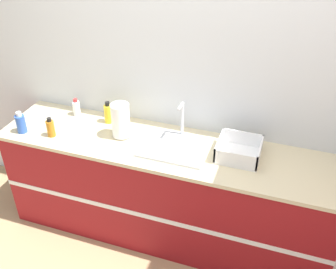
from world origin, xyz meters
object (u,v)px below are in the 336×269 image
at_px(bottle_white_spray, 76,108).
at_px(paper_towel_roll, 121,121).
at_px(bottle_yellow, 108,113).
at_px(dish_rack, 239,151).
at_px(bottle_amber, 51,128).
at_px(bottle_blue, 21,123).
at_px(sink, 175,145).

bearing_deg(bottle_white_spray, paper_towel_roll, -19.80).
bearing_deg(bottle_yellow, dish_rack, -6.54).
bearing_deg(paper_towel_roll, bottle_amber, -161.63).
height_order(dish_rack, bottle_white_spray, bottle_white_spray).
height_order(paper_towel_roll, bottle_blue, paper_towel_roll).
height_order(paper_towel_roll, bottle_white_spray, paper_towel_roll).
bearing_deg(bottle_white_spray, dish_rack, -5.94).
height_order(sink, bottle_yellow, sink).
height_order(sink, paper_towel_roll, sink).
relative_size(bottle_amber, bottle_white_spray, 1.06).
relative_size(dish_rack, bottle_amber, 1.91).
bearing_deg(dish_rack, bottle_white_spray, 174.06).
height_order(dish_rack, bottle_yellow, bottle_yellow).
relative_size(dish_rack, bottle_blue, 1.70).
xyz_separation_m(dish_rack, bottle_amber, (-1.38, -0.20, 0.03)).
xyz_separation_m(bottle_white_spray, bottle_yellow, (0.30, -0.02, 0.02)).
bearing_deg(dish_rack, bottle_amber, -171.83).
distance_m(bottle_amber, bottle_blue, 0.24).
distance_m(paper_towel_roll, bottle_yellow, 0.25).
height_order(bottle_white_spray, bottle_yellow, bottle_yellow).
bearing_deg(bottle_blue, bottle_yellow, 31.70).
bearing_deg(bottle_blue, dish_rack, 7.89).
bearing_deg(sink, bottle_white_spray, 168.38).
bearing_deg(bottle_yellow, bottle_white_spray, 176.20).
bearing_deg(bottle_amber, sink, 9.32).
relative_size(sink, bottle_amber, 3.09).
relative_size(paper_towel_roll, bottle_amber, 1.74).
relative_size(dish_rack, bottle_yellow, 1.63).
bearing_deg(sink, dish_rack, 5.77).
distance_m(paper_towel_roll, bottle_white_spray, 0.52).
bearing_deg(paper_towel_roll, sink, -1.86).
relative_size(paper_towel_roll, dish_rack, 0.91).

